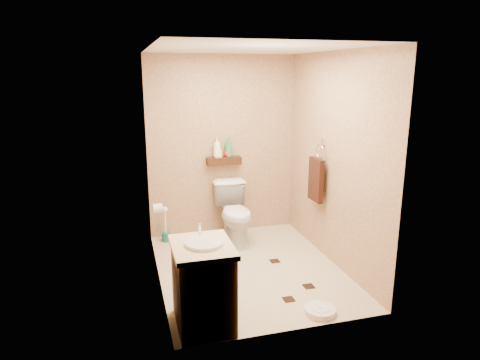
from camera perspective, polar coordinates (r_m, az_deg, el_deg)
name	(u,v)px	position (r m, az deg, el deg)	size (l,w,h in m)	color
ground	(249,268)	(4.97, 1.16, -11.71)	(2.50, 2.50, 0.00)	beige
wall_back	(222,146)	(5.76, -2.36, 4.49)	(2.00, 0.04, 2.40)	tan
wall_front	(294,198)	(3.43, 7.28, -2.35)	(2.00, 0.04, 2.40)	tan
wall_left	(154,171)	(4.40, -11.34, 1.16)	(0.04, 2.50, 2.40)	tan
wall_right	(334,160)	(4.95, 12.40, 2.56)	(0.04, 2.50, 2.40)	tan
ceiling	(250,48)	(4.47, 1.32, 17.13)	(2.00, 2.50, 0.02)	silver
wall_shelf	(224,161)	(5.72, -2.16, 2.58)	(0.46, 0.14, 0.10)	#37190F
floor_accents	(252,270)	(4.93, 1.60, -11.89)	(1.11, 1.50, 0.01)	black
toilet	(235,213)	(5.58, -0.67, -4.46)	(0.43, 0.76, 0.77)	white
vanity	(203,284)	(3.82, -4.95, -13.65)	(0.51, 0.62, 0.87)	brown
bathroom_scale	(320,311)	(4.20, 10.60, -16.74)	(0.36, 0.36, 0.06)	white
toilet_brush	(166,229)	(5.73, -9.90, -6.48)	(0.11, 0.11, 0.48)	#175E5B
towel_ring	(316,178)	(5.18, 10.13, 0.30)	(0.12, 0.30, 0.76)	silver
toilet_paper	(158,208)	(5.18, -10.94, -3.70)	(0.12, 0.11, 0.12)	white
bottle_a	(217,147)	(5.66, -3.08, 4.35)	(0.10, 0.10, 0.27)	white
bottle_b	(218,151)	(5.68, -2.89, 3.83)	(0.07, 0.07, 0.16)	yellow
bottle_c	(228,152)	(5.71, -1.66, 3.73)	(0.10, 0.10, 0.13)	red
bottle_d	(229,147)	(5.70, -1.54, 4.41)	(0.10, 0.10, 0.26)	#2B8349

